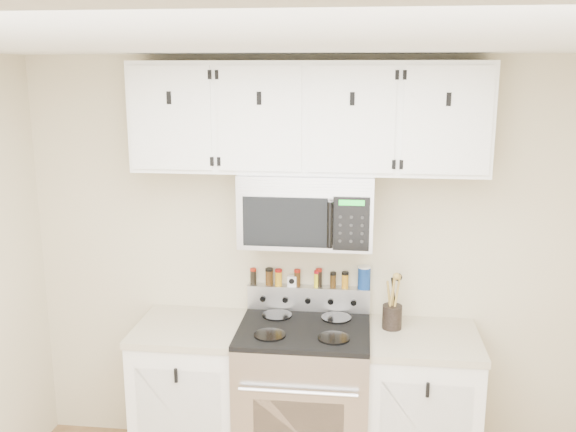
% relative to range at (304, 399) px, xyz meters
% --- Properties ---
extents(back_wall, '(3.50, 0.01, 2.50)m').
position_rel_range_xyz_m(back_wall, '(0.00, 0.32, 0.76)').
color(back_wall, '#C2B491').
rests_on(back_wall, floor).
extents(ceiling, '(3.50, 3.50, 0.01)m').
position_rel_range_xyz_m(ceiling, '(0.00, -1.43, 2.01)').
color(ceiling, white).
rests_on(ceiling, back_wall).
extents(range, '(0.76, 0.65, 1.10)m').
position_rel_range_xyz_m(range, '(0.00, 0.00, 0.00)').
color(range, '#B7B7BA').
rests_on(range, floor).
extents(base_cabinet_left, '(0.64, 0.62, 0.92)m').
position_rel_range_xyz_m(base_cabinet_left, '(-0.69, 0.02, -0.03)').
color(base_cabinet_left, white).
rests_on(base_cabinet_left, floor).
extents(base_cabinet_right, '(0.64, 0.62, 0.92)m').
position_rel_range_xyz_m(base_cabinet_right, '(0.69, 0.02, -0.03)').
color(base_cabinet_right, white).
rests_on(base_cabinet_right, floor).
extents(microwave, '(0.76, 0.44, 0.42)m').
position_rel_range_xyz_m(microwave, '(0.00, 0.13, 1.14)').
color(microwave, '#9E9EA3').
rests_on(microwave, back_wall).
extents(upper_cabinets, '(2.00, 0.35, 0.62)m').
position_rel_range_xyz_m(upper_cabinets, '(-0.00, 0.15, 1.66)').
color(upper_cabinets, white).
rests_on(upper_cabinets, back_wall).
extents(utensil_crock, '(0.11, 0.11, 0.33)m').
position_rel_range_xyz_m(utensil_crock, '(0.51, 0.11, 0.52)').
color(utensil_crock, black).
rests_on(utensil_crock, base_cabinet_right).
extents(kitchen_timer, '(0.06, 0.05, 0.07)m').
position_rel_range_xyz_m(kitchen_timer, '(-0.10, 0.28, 0.65)').
color(kitchen_timer, white).
rests_on(kitchen_timer, range).
extents(salt_canister, '(0.08, 0.08, 0.14)m').
position_rel_range_xyz_m(salt_canister, '(0.34, 0.28, 0.69)').
color(salt_canister, navy).
rests_on(salt_canister, range).
extents(spice_jar_0, '(0.04, 0.04, 0.10)m').
position_rel_range_xyz_m(spice_jar_0, '(-0.35, 0.28, 0.67)').
color(spice_jar_0, black).
rests_on(spice_jar_0, range).
extents(spice_jar_1, '(0.05, 0.05, 0.11)m').
position_rel_range_xyz_m(spice_jar_1, '(-0.25, 0.28, 0.67)').
color(spice_jar_1, '#442910').
rests_on(spice_jar_1, range).
extents(spice_jar_2, '(0.04, 0.04, 0.10)m').
position_rel_range_xyz_m(spice_jar_2, '(-0.19, 0.28, 0.67)').
color(spice_jar_2, gold).
rests_on(spice_jar_2, range).
extents(spice_jar_3, '(0.04, 0.04, 0.11)m').
position_rel_range_xyz_m(spice_jar_3, '(-0.07, 0.28, 0.67)').
color(spice_jar_3, '#3F270F').
rests_on(spice_jar_3, range).
extents(spice_jar_4, '(0.04, 0.04, 0.10)m').
position_rel_range_xyz_m(spice_jar_4, '(0.05, 0.28, 0.67)').
color(spice_jar_4, yellow).
rests_on(spice_jar_4, range).
extents(spice_jar_5, '(0.04, 0.04, 0.12)m').
position_rel_range_xyz_m(spice_jar_5, '(0.06, 0.28, 0.67)').
color(spice_jar_5, black).
rests_on(spice_jar_5, range).
extents(spice_jar_6, '(0.04, 0.04, 0.10)m').
position_rel_range_xyz_m(spice_jar_6, '(0.15, 0.28, 0.66)').
color(spice_jar_6, '#402A0F').
rests_on(spice_jar_6, range).
extents(spice_jar_7, '(0.04, 0.04, 0.10)m').
position_rel_range_xyz_m(spice_jar_7, '(0.22, 0.28, 0.66)').
color(spice_jar_7, orange).
rests_on(spice_jar_7, range).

